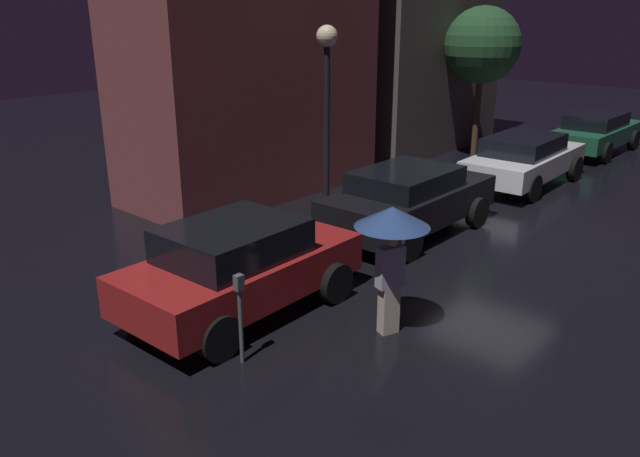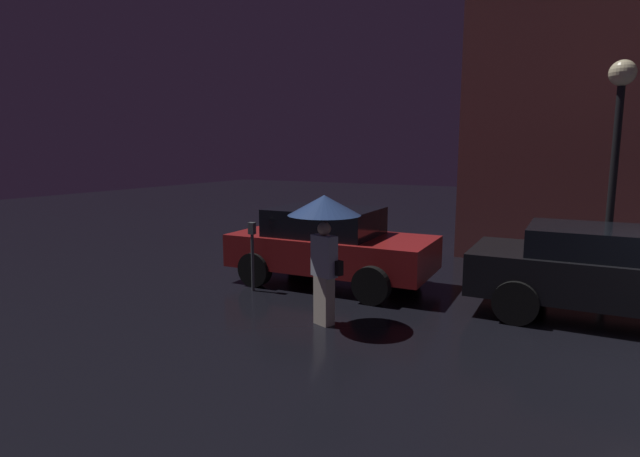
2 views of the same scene
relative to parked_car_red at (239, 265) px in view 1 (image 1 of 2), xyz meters
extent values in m
plane|color=black|center=(6.35, -1.29, -0.79)|extent=(60.00, 60.00, 0.00)
cube|color=brown|center=(5.02, 5.21, 3.69)|extent=(6.82, 3.00, 8.97)
cube|color=#564C47|center=(12.64, 5.21, 3.81)|extent=(6.32, 3.00, 9.20)
cube|color=maroon|center=(0.04, 0.00, -0.13)|extent=(4.03, 1.97, 0.64)
cube|color=black|center=(-0.12, 0.00, 0.46)|extent=(2.12, 1.69, 0.53)
cylinder|color=black|center=(1.27, 0.92, -0.45)|extent=(0.68, 0.22, 0.68)
cylinder|color=black|center=(1.27, -0.92, -0.45)|extent=(0.68, 0.22, 0.68)
cylinder|color=black|center=(-1.19, 0.92, -0.45)|extent=(0.68, 0.22, 0.68)
cylinder|color=black|center=(-1.19, -0.92, -0.45)|extent=(0.68, 0.22, 0.68)
cube|color=black|center=(4.95, 0.12, -0.11)|extent=(4.36, 1.91, 0.68)
cube|color=black|center=(4.77, 0.12, 0.45)|extent=(2.27, 1.66, 0.43)
cylinder|color=black|center=(6.29, 1.05, -0.45)|extent=(0.69, 0.22, 0.69)
cylinder|color=black|center=(6.29, -0.80, -0.45)|extent=(0.69, 0.22, 0.69)
cylinder|color=black|center=(3.61, 1.05, -0.45)|extent=(0.69, 0.22, 0.69)
cylinder|color=black|center=(3.61, -0.80, -0.45)|extent=(0.69, 0.22, 0.69)
cube|color=silver|center=(10.38, 0.00, -0.15)|extent=(4.58, 1.97, 0.58)
cube|color=black|center=(10.20, 0.00, 0.37)|extent=(2.41, 1.67, 0.47)
cylinder|color=black|center=(11.77, 0.90, -0.44)|extent=(0.71, 0.22, 0.71)
cylinder|color=black|center=(11.77, -0.90, -0.44)|extent=(0.71, 0.22, 0.71)
cylinder|color=black|center=(8.98, 0.90, -0.44)|extent=(0.71, 0.22, 0.71)
cylinder|color=black|center=(8.98, -0.90, -0.44)|extent=(0.71, 0.22, 0.71)
cube|color=#1E5638|center=(15.97, 0.01, -0.17)|extent=(4.50, 1.67, 0.57)
cube|color=black|center=(15.79, 0.01, 0.34)|extent=(2.34, 1.47, 0.46)
cylinder|color=black|center=(17.37, 0.84, -0.46)|extent=(0.68, 0.22, 0.68)
cylinder|color=black|center=(17.37, -0.81, -0.46)|extent=(0.68, 0.22, 0.68)
cylinder|color=black|center=(14.58, 0.84, -0.46)|extent=(0.68, 0.22, 0.68)
cylinder|color=black|center=(14.58, -0.81, -0.46)|extent=(0.68, 0.22, 0.68)
cube|color=beige|center=(1.02, -2.19, -0.42)|extent=(0.33, 0.27, 0.76)
cube|color=#B2B7C6|center=(1.02, -2.19, 0.28)|extent=(0.45, 0.32, 0.63)
sphere|color=tan|center=(1.02, -2.19, 0.70)|extent=(0.21, 0.21, 0.21)
cylinder|color=black|center=(1.02, -2.19, 0.53)|extent=(0.02, 0.02, 0.75)
cone|color=navy|center=(1.02, -2.19, 1.05)|extent=(1.10, 1.10, 0.30)
cube|color=black|center=(1.24, -2.19, 0.12)|extent=(0.18, 0.15, 0.22)
cylinder|color=#4C5154|center=(-1.03, -1.20, -0.25)|extent=(0.06, 0.06, 1.10)
cube|color=#4C5154|center=(-1.03, -1.20, 0.41)|extent=(0.12, 0.10, 0.22)
cylinder|color=black|center=(4.87, 2.45, 1.13)|extent=(0.14, 0.14, 3.84)
sphere|color=#F9EAB7|center=(4.87, 2.45, 3.29)|extent=(0.48, 0.48, 0.48)
cylinder|color=#473323|center=(12.42, 2.65, 0.50)|extent=(0.20, 0.20, 2.59)
sphere|color=#234C28|center=(12.42, 2.65, 2.80)|extent=(2.35, 2.35, 2.35)
camera|label=1|loc=(-5.93, -7.06, 3.83)|focal=35.00mm
camera|label=2|loc=(4.45, -8.71, 1.85)|focal=28.00mm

